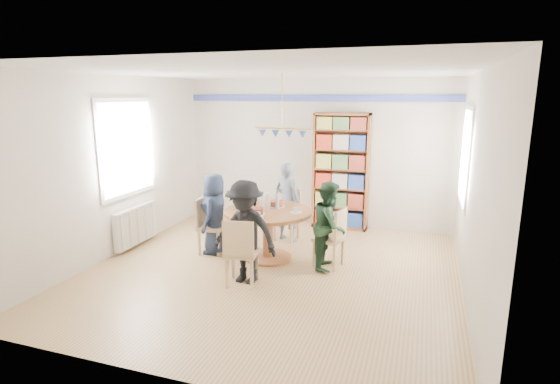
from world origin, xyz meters
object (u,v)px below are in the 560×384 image
at_px(chair_right, 334,235).
at_px(chair_far, 288,212).
at_px(person_far, 288,202).
at_px(person_left, 215,214).
at_px(person_near, 245,232).
at_px(chair_left, 207,223).
at_px(dining_table, 268,223).
at_px(person_right, 330,225).
at_px(radiator, 136,225).
at_px(bookshelf, 341,173).
at_px(chair_near, 240,250).

bearing_deg(chair_right, chair_far, 134.38).
bearing_deg(person_far, person_left, 65.73).
height_order(chair_right, person_far, person_far).
bearing_deg(person_near, chair_left, 146.27).
relative_size(dining_table, person_left, 1.04).
relative_size(chair_far, person_far, 0.64).
height_order(person_right, person_near, person_near).
bearing_deg(chair_far, radiator, -152.30).
distance_m(radiator, bookshelf, 3.64).
relative_size(chair_right, chair_near, 0.96).
height_order(radiator, chair_right, chair_right).
distance_m(person_right, person_near, 1.25).
relative_size(radiator, chair_far, 1.18).
relative_size(person_right, bookshelf, 0.59).
xyz_separation_m(chair_right, person_right, (-0.06, -0.03, 0.15)).
xyz_separation_m(chair_right, chair_far, (-1.00, 1.02, -0.00)).
bearing_deg(dining_table, chair_left, -177.72).
xyz_separation_m(dining_table, chair_right, (0.99, -0.01, -0.09)).
xyz_separation_m(person_left, person_right, (1.80, -0.03, -0.00)).
bearing_deg(dining_table, chair_near, -90.15).
distance_m(chair_left, person_left, 0.19).
distance_m(chair_right, person_right, 0.16).
bearing_deg(dining_table, chair_right, -0.50).
height_order(dining_table, chair_near, chair_near).
height_order(person_left, person_near, person_near).
bearing_deg(chair_right, person_near, -138.54).
bearing_deg(radiator, chair_left, 5.15).
bearing_deg(chair_far, dining_table, -89.58).
distance_m(chair_left, person_near, 1.31).
xyz_separation_m(dining_table, chair_far, (-0.01, 1.01, -0.09)).
height_order(person_left, bookshelf, bookshelf).
xyz_separation_m(person_near, bookshelf, (0.71, 2.77, 0.35)).
bearing_deg(chair_near, person_near, 86.35).
relative_size(chair_right, bookshelf, 0.41).
height_order(person_left, person_far, person_far).
bearing_deg(person_near, bookshelf, 82.03).
distance_m(radiator, chair_far, 2.50).
height_order(chair_right, person_left, person_left).
xyz_separation_m(chair_left, chair_right, (1.97, 0.03, -0.00)).
relative_size(chair_near, bookshelf, 0.43).
height_order(dining_table, chair_far, chair_far).
distance_m(chair_near, person_right, 1.37).
xyz_separation_m(chair_left, bookshelf, (1.70, 1.93, 0.56)).
relative_size(dining_table, chair_far, 1.53).
xyz_separation_m(person_right, person_far, (-0.92, 0.94, 0.04)).
bearing_deg(chair_right, person_left, 179.90).
relative_size(chair_left, person_near, 0.64).
bearing_deg(person_near, person_right, 48.68).
xyz_separation_m(person_left, person_far, (0.88, 0.92, 0.04)).
bearing_deg(person_right, person_far, 42.07).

